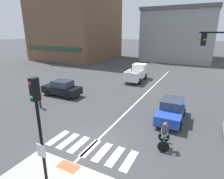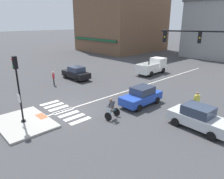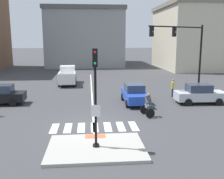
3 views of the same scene
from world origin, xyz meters
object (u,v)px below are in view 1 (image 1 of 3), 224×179
(signal_pole, at_px, (39,127))
(cyclist, at_px, (164,134))
(car_black_cross_left, at_px, (62,88))
(pedestrian_at_curb_left, at_px, (39,97))
(car_blue_eastbound_mid, at_px, (171,110))
(pickup_truck_white_westbound_distant, at_px, (137,73))

(signal_pole, relative_size, cyclist, 2.83)
(car_black_cross_left, bearing_deg, signal_pole, -51.61)
(cyclist, height_order, pedestrian_at_curb_left, cyclist)
(car_blue_eastbound_mid, relative_size, car_black_cross_left, 1.00)
(pickup_truck_white_westbound_distant, bearing_deg, car_black_cross_left, -116.09)
(signal_pole, xyz_separation_m, car_black_cross_left, (-7.66, 9.66, -2.20))
(pickup_truck_white_westbound_distant, distance_m, cyclist, 15.65)
(cyclist, bearing_deg, pickup_truck_white_westbound_distant, 115.05)
(signal_pole, distance_m, cyclist, 6.81)
(pickup_truck_white_westbound_distant, distance_m, pedestrian_at_curb_left, 13.85)
(car_blue_eastbound_mid, relative_size, pedestrian_at_curb_left, 2.47)
(pedestrian_at_curb_left, bearing_deg, signal_pole, -41.13)
(car_black_cross_left, relative_size, cyclist, 2.47)
(pickup_truck_white_westbound_distant, xyz_separation_m, pedestrian_at_curb_left, (-4.33, -13.16, 0.00))
(car_blue_eastbound_mid, xyz_separation_m, cyclist, (0.27, -3.82, 0.06))
(cyclist, xyz_separation_m, pedestrian_at_curb_left, (-10.95, 1.02, 0.11))
(signal_pole, bearing_deg, pickup_truck_white_westbound_distant, 98.40)
(cyclist, bearing_deg, signal_pole, -125.48)
(signal_pole, height_order, pedestrian_at_curb_left, signal_pole)
(signal_pole, bearing_deg, car_black_cross_left, 128.39)
(car_blue_eastbound_mid, bearing_deg, signal_pole, -110.98)
(pedestrian_at_curb_left, bearing_deg, cyclist, -5.31)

